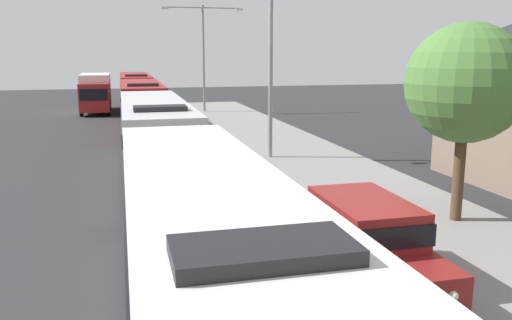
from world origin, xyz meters
The scene contains 9 objects.
bus_lead centered at (-1.30, 11.57, 1.69)m, with size 2.58×11.83×3.21m.
bus_second_in_line centered at (-1.30, 24.88, 1.69)m, with size 2.58×11.77×3.21m.
bus_middle centered at (-1.30, 38.14, 1.69)m, with size 2.58×11.07×3.21m.
bus_fourth_in_line centered at (-1.30, 51.35, 1.69)m, with size 2.58×12.08×3.21m.
white_suv centered at (2.40, 13.36, 1.03)m, with size 1.86×4.80×1.90m.
box_truck_oncoming centered at (-4.60, 50.01, 1.71)m, with size 2.35×7.51×3.15m.
streetlamp_mid centered at (4.10, 26.93, 5.05)m, with size 5.50×0.28×8.02m.
streetlamp_far centered at (4.10, 47.00, 5.38)m, with size 6.55×0.28×8.50m.
roadside_tree centered at (6.80, 16.46, 4.10)m, with size 3.36×3.36×5.65m.
Camera 1 is at (-2.53, 3.48, 4.97)m, focal length 37.18 mm.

